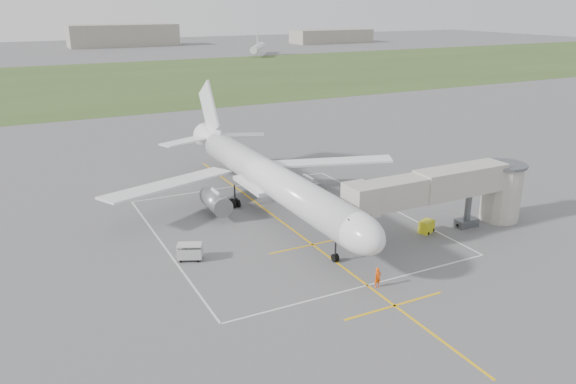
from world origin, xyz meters
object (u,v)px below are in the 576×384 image
gpu_unit (427,227)px  ramp_worker_nose (378,277)px  ramp_worker_wing (214,206)px  jet_bridge (455,190)px  baggage_cart (190,252)px  airliner (269,178)px

gpu_unit → ramp_worker_nose: (-12.24, -7.89, 0.28)m
gpu_unit → ramp_worker_wing: ramp_worker_wing is taller
jet_bridge → baggage_cart: size_ratio=8.41×
jet_bridge → ramp_worker_wing: size_ratio=14.36×
airliner → jet_bridge: bearing=-42.2°
gpu_unit → ramp_worker_nose: ramp_worker_nose is taller
gpu_unit → baggage_cart: size_ratio=0.75×
gpu_unit → baggage_cart: 25.92m
gpu_unit → jet_bridge: bearing=-38.1°
airliner → ramp_worker_nose: bearing=-88.3°
baggage_cart → ramp_worker_wing: (6.63, 11.44, -0.04)m
airliner → ramp_worker_nose: (0.62, -21.39, -3.45)m
jet_bridge → gpu_unit: bearing=165.4°
gpu_unit → baggage_cart: (-25.42, 5.08, 0.20)m
jet_bridge → ramp_worker_nose: bearing=-154.7°
airliner → ramp_worker_wing: 7.55m
jet_bridge → gpu_unit: size_ratio=11.25×
jet_bridge → gpu_unit: jet_bridge is taller
airliner → ramp_worker_wing: (-5.92, 3.02, -3.58)m
jet_bridge → ramp_worker_nose: 17.13m
airliner → jet_bridge: 21.22m
airliner → gpu_unit: bearing=-46.4°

